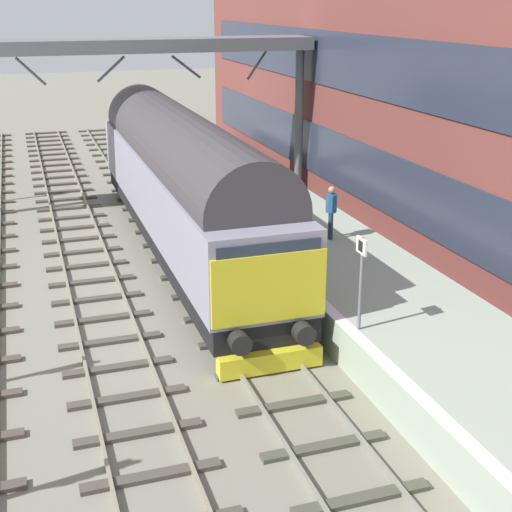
% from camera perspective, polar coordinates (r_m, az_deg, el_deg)
% --- Properties ---
extents(ground_plane, '(140.00, 140.00, 0.00)m').
position_cam_1_polar(ground_plane, '(19.94, -2.71, -3.88)').
color(ground_plane, gray).
rests_on(ground_plane, ground).
extents(track_main, '(2.50, 60.00, 0.15)m').
position_cam_1_polar(track_main, '(19.91, -2.71, -3.73)').
color(track_main, gray).
rests_on(track_main, ground).
extents(track_adjacent_west, '(2.50, 60.00, 0.15)m').
position_cam_1_polar(track_adjacent_west, '(19.38, -12.02, -4.85)').
color(track_adjacent_west, gray).
rests_on(track_adjacent_west, ground).
extents(station_platform, '(4.00, 44.00, 1.01)m').
position_cam_1_polar(station_platform, '(20.91, 6.81, -1.36)').
color(station_platform, '#9AA794').
rests_on(station_platform, ground).
extents(station_building, '(6.04, 42.88, 14.93)m').
position_cam_1_polar(station_building, '(26.63, 16.12, 17.90)').
color(station_building, brown).
rests_on(station_building, ground).
extents(diesel_locomotive, '(2.74, 17.52, 4.68)m').
position_cam_1_polar(diesel_locomotive, '(23.41, -5.88, 6.03)').
color(diesel_locomotive, black).
rests_on(diesel_locomotive, ground).
extents(platform_number_sign, '(0.10, 0.44, 2.14)m').
position_cam_1_polar(platform_number_sign, '(15.78, 8.34, -1.10)').
color(platform_number_sign, slate).
rests_on(platform_number_sign, station_platform).
extents(waiting_passenger, '(0.43, 0.49, 1.64)m').
position_cam_1_polar(waiting_passenger, '(22.03, 5.99, 3.85)').
color(waiting_passenger, '#26333D').
rests_on(waiting_passenger, station_platform).
extents(overhead_footbridge, '(15.90, 2.00, 6.55)m').
position_cam_1_polar(overhead_footbridge, '(28.81, -11.50, 15.43)').
color(overhead_footbridge, slate).
rests_on(overhead_footbridge, ground).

